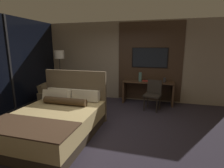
{
  "coord_description": "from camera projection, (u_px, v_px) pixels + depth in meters",
  "views": [
    {
      "loc": [
        1.2,
        -3.67,
        1.92
      ],
      "look_at": [
        -0.05,
        0.86,
        0.91
      ],
      "focal_mm": 28.0,
      "sensor_mm": 36.0,
      "label": 1
    }
  ],
  "objects": [
    {
      "name": "tv",
      "position": [
        150.0,
        58.0,
        6.01
      ],
      "size": [
        1.22,
        0.04,
        0.68
      ],
      "color": "black"
    },
    {
      "name": "floor_lamp",
      "position": [
        59.0,
        59.0,
        6.11
      ],
      "size": [
        0.34,
        0.34,
        1.79
      ],
      "color": "#282623",
      "rests_on": "ground_plane"
    },
    {
      "name": "vase_tall",
      "position": [
        140.0,
        77.0,
        5.91
      ],
      "size": [
        0.11,
        0.11,
        0.3
      ],
      "color": "#4C706B",
      "rests_on": "desk"
    },
    {
      "name": "desk",
      "position": [
        148.0,
        88.0,
        6.01
      ],
      "size": [
        1.69,
        0.55,
        0.77
      ],
      "color": "#422D1E",
      "rests_on": "ground_plane"
    },
    {
      "name": "wall_left_window",
      "position": [
        10.0,
        68.0,
        5.06
      ],
      "size": [
        0.06,
        6.0,
        2.8
      ],
      "color": "black",
      "rests_on": "ground_plane"
    },
    {
      "name": "armchair_by_window",
      "position": [
        53.0,
        99.0,
        5.67
      ],
      "size": [
        0.91,
        0.93,
        0.77
      ],
      "rotation": [
        0.0,
        0.0,
        1.82
      ],
      "color": "brown",
      "rests_on": "ground_plane"
    },
    {
      "name": "desk_chair",
      "position": [
        153.0,
        92.0,
        5.39
      ],
      "size": [
        0.57,
        0.57,
        0.91
      ],
      "rotation": [
        0.0,
        0.0,
        -0.23
      ],
      "color": "#28231E",
      "rests_on": "ground_plane"
    },
    {
      "name": "ground_plane",
      "position": [
        105.0,
        129.0,
        4.17
      ],
      "size": [
        16.0,
        16.0,
        0.0
      ],
      "primitive_type": "plane",
      "color": "#28232D"
    },
    {
      "name": "book",
      "position": [
        146.0,
        81.0,
        5.93
      ],
      "size": [
        0.25,
        0.2,
        0.03
      ],
      "color": "maroon",
      "rests_on": "desk"
    },
    {
      "name": "bed",
      "position": [
        56.0,
        120.0,
        3.83
      ],
      "size": [
        1.71,
        2.2,
        1.32
      ],
      "color": "#33281E",
      "rests_on": "ground_plane"
    },
    {
      "name": "vase_short",
      "position": [
        165.0,
        80.0,
        5.77
      ],
      "size": [
        0.08,
        0.08,
        0.15
      ],
      "color": "#333338",
      "rests_on": "desk"
    },
    {
      "name": "wall_back_tv_panel",
      "position": [
        129.0,
        61.0,
        6.3
      ],
      "size": [
        7.2,
        0.09,
        2.8
      ],
      "color": "gray",
      "rests_on": "ground_plane"
    }
  ]
}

